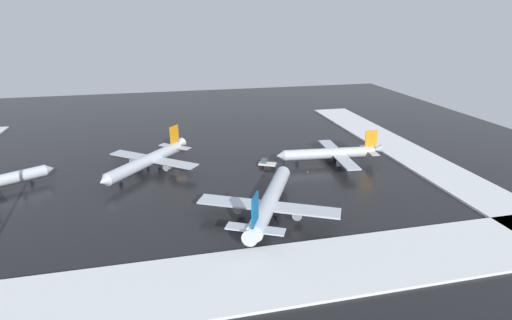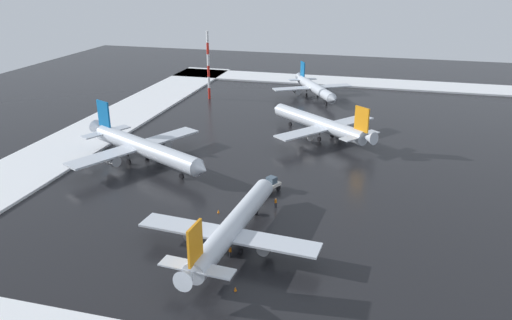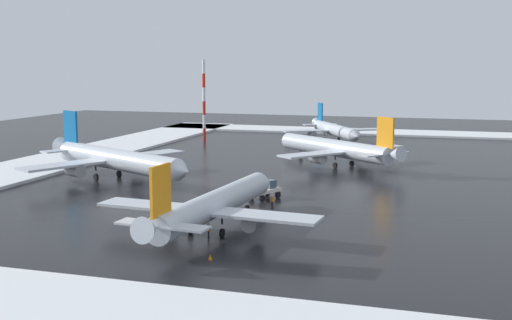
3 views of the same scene
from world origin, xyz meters
name	(u,v)px [view 3 (image 3 of 3)]	position (x,y,z in m)	size (l,w,h in m)	color
ground_plane	(321,173)	(0.00, 0.00, 0.00)	(240.00, 240.00, 0.00)	black
snow_bank_far	(65,159)	(0.00, -50.00, 0.26)	(152.00, 16.00, 0.51)	white
snow_bank_left	(370,132)	(-67.00, 0.00, 0.26)	(14.00, 116.00, 0.51)	white
airplane_parked_portside	(213,205)	(41.32, -3.90, 3.01)	(30.70, 25.49, 9.11)	silver
airplane_far_rear	(334,130)	(-44.58, -5.75, 2.84)	(26.28, 22.47, 8.61)	silver
airplane_parked_starboard	(336,148)	(-8.57, 1.05, 3.20)	(24.49, 27.18, 9.67)	silver
airplane_distant_tail	(115,159)	(16.58, -29.93, 3.45)	(27.81, 32.66, 10.44)	silver
pushback_tug	(266,189)	(22.75, -3.21, 1.28)	(5.10, 4.00, 2.50)	silver
ground_crew_mid_apron	(272,201)	(28.39, -0.77, 0.97)	(0.36, 0.36, 1.71)	black
ground_crew_near_tug	(208,230)	(44.27, -3.35, 0.97)	(0.36, 0.36, 1.71)	black
antenna_mast	(204,101)	(-35.05, -35.12, 9.68)	(0.70, 0.70, 19.36)	red
traffic_cone_near_nose	(210,257)	(51.17, -0.50, 0.28)	(0.36, 0.36, 0.55)	orange
traffic_cone_mid_line	(200,209)	(32.56, -9.06, 0.28)	(0.36, 0.36, 0.55)	orange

